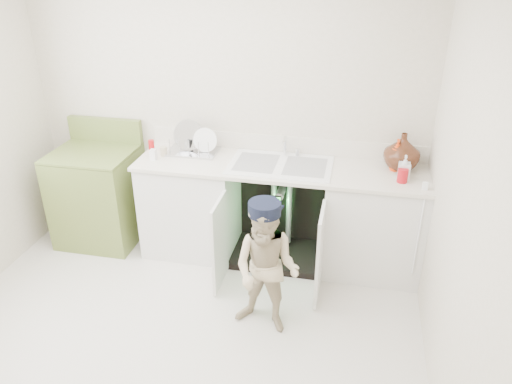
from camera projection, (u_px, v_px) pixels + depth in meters
ground at (175, 339)px, 3.60m from camera, size 3.50×3.50×0.00m
room_shell at (160, 183)px, 3.03m from camera, size 6.00×5.50×1.26m
counter_run at (282, 210)px, 4.33m from camera, size 2.44×1.02×1.20m
avocado_stove at (99, 194)px, 4.63m from camera, size 0.71×0.65×1.11m
repair_worker at (267, 268)px, 3.49m from camera, size 0.56×0.83×1.03m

